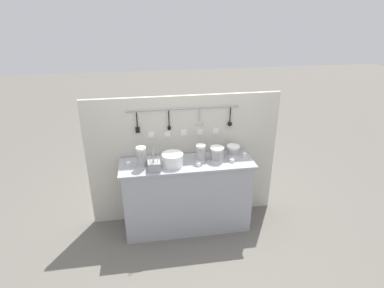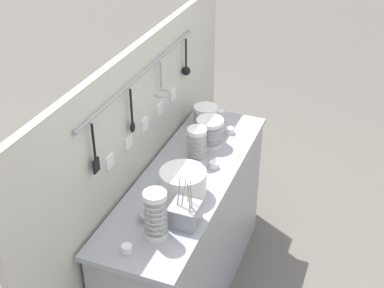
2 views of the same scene
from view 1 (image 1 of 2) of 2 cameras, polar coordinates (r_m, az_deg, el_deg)
name	(u,v)px [view 1 (image 1 of 2)]	position (r m, az deg, el deg)	size (l,w,h in m)	color
ground_plane	(187,225)	(4.30, -0.82, -14.29)	(20.00, 20.00, 0.00)	#666059
counter	(187,195)	(4.03, -0.86, -9.11)	(1.59, 0.49, 0.93)	#9EA0A8
back_wall	(184,159)	(4.08, -1.44, -2.63)	(2.39, 0.11, 1.66)	beige
bowl_stack_wide_centre	(141,157)	(3.67, -8.97, -2.38)	(0.11, 0.11, 0.25)	white
bowl_stack_nested_right	(201,153)	(3.78, 1.54, -1.62)	(0.11, 0.11, 0.21)	white
bowl_stack_short_front	(233,150)	(3.97, 7.31, -1.12)	(0.16, 0.16, 0.12)	white
bowl_stack_back_corner	(217,154)	(3.81, 4.46, -1.76)	(0.17, 0.17, 0.17)	white
plate_stack	(173,159)	(3.71, -3.49, -2.75)	(0.25, 0.25, 0.14)	white
steel_mixing_bowl	(151,162)	(3.79, -7.25, -3.21)	(0.12, 0.12, 0.03)	#93969E
cutlery_caddy	(154,166)	(3.62, -6.76, -3.89)	(0.14, 0.14, 0.27)	#93969E
cup_beside_plates	(232,161)	(3.82, 7.14, -2.94)	(0.05, 0.05, 0.04)	white
cup_back_right	(245,155)	(3.98, 9.35, -1.87)	(0.05, 0.05, 0.04)	white
cup_mid_row	(199,164)	(3.70, 1.18, -3.64)	(0.05, 0.05, 0.04)	white
cup_edge_near	(128,164)	(3.79, -11.23, -3.44)	(0.05, 0.05, 0.04)	white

